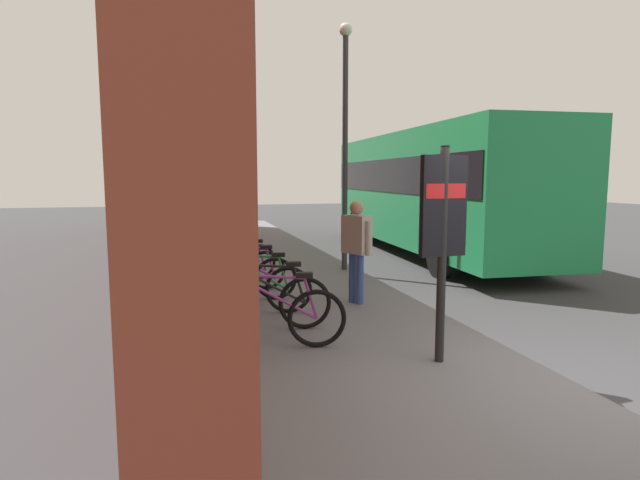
{
  "coord_description": "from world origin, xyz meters",
  "views": [
    {
      "loc": [
        -4.19,
        3.82,
        2.2
      ],
      "look_at": [
        2.55,
        2.0,
        1.34
      ],
      "focal_mm": 29.25,
      "sensor_mm": 36.0,
      "label": 1
    }
  ],
  "objects": [
    {
      "name": "pedestrian_by_facade",
      "position": [
        3.75,
        1.06,
        1.15
      ],
      "size": [
        0.58,
        0.43,
        1.68
      ],
      "color": "#334C8C",
      "rests_on": "sidewalk_pavement"
    },
    {
      "name": "transit_info_sign",
      "position": [
        0.93,
        1.04,
        1.72
      ],
      "size": [
        0.13,
        0.55,
        2.4
      ],
      "color": "black",
      "rests_on": "sidewalk_pavement"
    },
    {
      "name": "bicycle_nearest_sign",
      "position": [
        3.55,
        2.76,
        0.51
      ],
      "size": [
        0.61,
        1.73,
        0.97
      ],
      "color": "black",
      "rests_on": "sidewalk_pavement"
    },
    {
      "name": "bicycle_beside_lamp",
      "position": [
        1.86,
        2.76,
        0.51
      ],
      "size": [
        0.53,
        1.75,
        0.97
      ],
      "color": "black",
      "rests_on": "sidewalk_pavement"
    },
    {
      "name": "ground",
      "position": [
        6.0,
        -1.0,
        0.0
      ],
      "size": [
        60.0,
        60.0,
        0.0
      ],
      "primitive_type": "plane",
      "color": "#38383A"
    },
    {
      "name": "street_lamp",
      "position": [
        6.74,
        0.3,
        3.25
      ],
      "size": [
        0.28,
        0.28,
        5.29
      ],
      "color": "#333338",
      "rests_on": "sidewalk_pavement"
    },
    {
      "name": "bicycle_end_of_row",
      "position": [
        4.43,
        2.8,
        0.51
      ],
      "size": [
        0.53,
        1.75,
        0.97
      ],
      "color": "black",
      "rests_on": "sidewalk_pavement"
    },
    {
      "name": "station_facade",
      "position": [
        8.99,
        3.8,
        3.63
      ],
      "size": [
        22.0,
        0.65,
        7.27
      ],
      "color": "brown",
      "rests_on": "ground"
    },
    {
      "name": "bicycle_under_window",
      "position": [
        5.28,
        2.83,
        0.51
      ],
      "size": [
        0.58,
        1.74,
        0.97
      ],
      "color": "black",
      "rests_on": "sidewalk_pavement"
    },
    {
      "name": "bicycle_by_door",
      "position": [
        6.05,
        2.81,
        0.51
      ],
      "size": [
        0.49,
        1.76,
        0.97
      ],
      "color": "black",
      "rests_on": "sidewalk_pavement"
    },
    {
      "name": "city_bus",
      "position": [
        9.18,
        -3.0,
        1.92
      ],
      "size": [
        10.63,
        3.12,
        3.35
      ],
      "color": "#1E8C4C",
      "rests_on": "ground"
    },
    {
      "name": "bicycle_leaning_wall",
      "position": [
        2.64,
        2.72,
        0.51
      ],
      "size": [
        0.49,
        1.76,
        0.97
      ],
      "color": "black",
      "rests_on": "sidewalk_pavement"
    },
    {
      "name": "sidewalk_pavement",
      "position": [
        8.0,
        1.75,
        0.06
      ],
      "size": [
        24.0,
        3.5,
        0.12
      ],
      "primitive_type": "cube",
      "color": "slate",
      "rests_on": "ground"
    }
  ]
}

